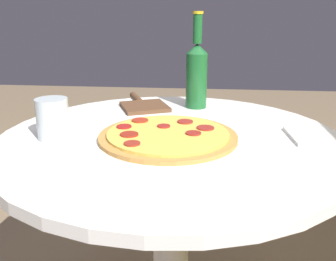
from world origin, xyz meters
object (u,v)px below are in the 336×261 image
at_px(pizza, 168,135).
at_px(beer_bottle, 197,72).
at_px(drinking_glass, 53,119).
at_px(pizza_paddle, 143,105).

height_order(pizza, beer_bottle, beer_bottle).
height_order(pizza, drinking_glass, drinking_glass).
bearing_deg(beer_bottle, pizza, -11.14).
xyz_separation_m(pizza, drinking_glass, (0.02, -0.27, 0.04)).
relative_size(pizza_paddle, drinking_glass, 2.60).
xyz_separation_m(pizza, pizza_paddle, (-0.29, -0.11, -0.00)).
xyz_separation_m(pizza_paddle, drinking_glass, (0.31, -0.16, 0.04)).
bearing_deg(pizza_paddle, beer_bottle, -108.40).
distance_m(pizza, beer_bottle, 0.33).
bearing_deg(drinking_glass, pizza, 95.16).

